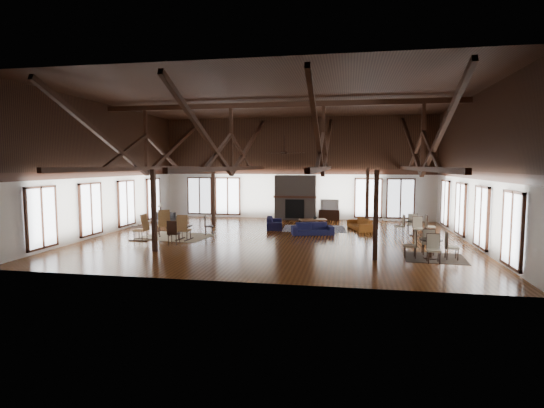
% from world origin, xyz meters
% --- Properties ---
extents(floor, '(16.00, 16.00, 0.00)m').
position_xyz_m(floor, '(0.00, 0.00, 0.00)').
color(floor, brown).
rests_on(floor, ground).
extents(ceiling, '(16.00, 14.00, 0.02)m').
position_xyz_m(ceiling, '(0.00, 0.00, 6.00)').
color(ceiling, black).
rests_on(ceiling, wall_back).
extents(wall_back, '(16.00, 0.02, 6.00)m').
position_xyz_m(wall_back, '(0.00, 7.00, 3.00)').
color(wall_back, silver).
rests_on(wall_back, floor).
extents(wall_front, '(16.00, 0.02, 6.00)m').
position_xyz_m(wall_front, '(0.00, -7.00, 3.00)').
color(wall_front, silver).
rests_on(wall_front, floor).
extents(wall_left, '(0.02, 14.00, 6.00)m').
position_xyz_m(wall_left, '(-8.00, 0.00, 3.00)').
color(wall_left, silver).
rests_on(wall_left, floor).
extents(wall_right, '(0.02, 14.00, 6.00)m').
position_xyz_m(wall_right, '(8.00, 0.00, 3.00)').
color(wall_right, silver).
rests_on(wall_right, floor).
extents(roof_truss, '(15.60, 14.07, 3.14)m').
position_xyz_m(roof_truss, '(0.00, 0.00, 4.03)').
color(roof_truss, '#33180E').
rests_on(roof_truss, wall_back).
extents(post_grid, '(8.16, 7.16, 3.05)m').
position_xyz_m(post_grid, '(0.00, 0.00, 1.52)').
color(post_grid, '#33180E').
rests_on(post_grid, floor).
extents(fireplace, '(2.50, 0.69, 2.60)m').
position_xyz_m(fireplace, '(0.00, 6.67, 1.29)').
color(fireplace, brown).
rests_on(fireplace, floor).
extents(ceiling_fan, '(1.60, 1.60, 0.75)m').
position_xyz_m(ceiling_fan, '(0.50, -1.00, 3.73)').
color(ceiling_fan, black).
rests_on(ceiling_fan, roof_truss).
extents(sofa_navy_front, '(2.04, 1.22, 0.56)m').
position_xyz_m(sofa_navy_front, '(1.47, 1.31, 0.28)').
color(sofa_navy_front, '#17183F').
rests_on(sofa_navy_front, floor).
extents(sofa_navy_left, '(2.03, 1.07, 0.56)m').
position_xyz_m(sofa_navy_left, '(-0.60, 2.94, 0.28)').
color(sofa_navy_left, '#151437').
rests_on(sofa_navy_left, floor).
extents(sofa_orange, '(2.04, 1.30, 0.56)m').
position_xyz_m(sofa_orange, '(3.67, 3.27, 0.28)').
color(sofa_orange, '#95521C').
rests_on(sofa_orange, floor).
extents(coffee_table, '(1.44, 1.05, 0.50)m').
position_xyz_m(coffee_table, '(1.36, 3.04, 0.44)').
color(coffee_table, brown).
rests_on(coffee_table, floor).
extents(vase, '(0.22, 0.22, 0.20)m').
position_xyz_m(vase, '(1.45, 3.06, 0.60)').
color(vase, '#B2B2B2').
rests_on(vase, coffee_table).
extents(armchair, '(1.03, 0.91, 0.64)m').
position_xyz_m(armchair, '(-6.58, 3.04, 0.32)').
color(armchair, '#28282A').
rests_on(armchair, floor).
extents(side_table_lamp, '(0.46, 0.46, 1.17)m').
position_xyz_m(side_table_lamp, '(-7.11, 3.68, 0.44)').
color(side_table_lamp, black).
rests_on(side_table_lamp, floor).
extents(rocking_chair_a, '(0.88, 1.04, 1.19)m').
position_xyz_m(rocking_chair_a, '(-5.14, -0.19, 0.56)').
color(rocking_chair_a, olive).
rests_on(rocking_chair_a, floor).
extents(rocking_chair_b, '(0.52, 0.88, 1.10)m').
position_xyz_m(rocking_chair_b, '(-3.83, -1.14, 0.52)').
color(rocking_chair_b, olive).
rests_on(rocking_chair_b, floor).
extents(rocking_chair_c, '(0.89, 0.52, 1.13)m').
position_xyz_m(rocking_chair_c, '(-5.51, -1.50, 0.53)').
color(rocking_chair_c, olive).
rests_on(rocking_chair_c, floor).
extents(side_chair_a, '(0.45, 0.45, 0.90)m').
position_xyz_m(side_chair_a, '(-3.27, 0.33, 0.52)').
color(side_chair_a, black).
rests_on(side_chair_a, floor).
extents(side_chair_b, '(0.42, 0.42, 0.99)m').
position_xyz_m(side_chair_b, '(-3.84, -2.20, 0.57)').
color(side_chair_b, black).
rests_on(side_chair_b, floor).
extents(cafe_table_near, '(1.80, 1.80, 0.94)m').
position_xyz_m(cafe_table_near, '(5.89, -2.98, 0.47)').
color(cafe_table_near, black).
rests_on(cafe_table_near, floor).
extents(cafe_table_far, '(1.81, 1.81, 0.94)m').
position_xyz_m(cafe_table_far, '(6.08, 1.88, 0.47)').
color(cafe_table_far, black).
rests_on(cafe_table_far, floor).
extents(cup_near, '(0.14, 0.14, 0.10)m').
position_xyz_m(cup_near, '(5.92, -2.99, 0.73)').
color(cup_near, '#B2B2B2').
rests_on(cup_near, cafe_table_near).
extents(cup_far, '(0.14, 0.14, 0.09)m').
position_xyz_m(cup_far, '(6.16, 1.86, 0.72)').
color(cup_far, '#B2B2B2').
rests_on(cup_far, cafe_table_far).
extents(tv_console, '(1.20, 0.45, 0.60)m').
position_xyz_m(tv_console, '(1.98, 6.75, 0.30)').
color(tv_console, black).
rests_on(tv_console, floor).
extents(television, '(1.07, 0.29, 0.61)m').
position_xyz_m(television, '(2.02, 6.75, 0.91)').
color(television, '#B2B2B2').
rests_on(television, tv_console).
extents(rug_tan, '(3.13, 2.57, 0.01)m').
position_xyz_m(rug_tan, '(-4.48, -0.36, 0.01)').
color(rug_tan, tan).
rests_on(rug_tan, floor).
extents(rug_navy, '(3.26, 2.55, 0.01)m').
position_xyz_m(rug_navy, '(1.40, 3.15, 0.01)').
color(rug_navy, '#1B214E').
rests_on(rug_navy, floor).
extents(rug_dark, '(2.11, 1.94, 0.01)m').
position_xyz_m(rug_dark, '(6.06, -2.84, 0.01)').
color(rug_dark, black).
rests_on(rug_dark, floor).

